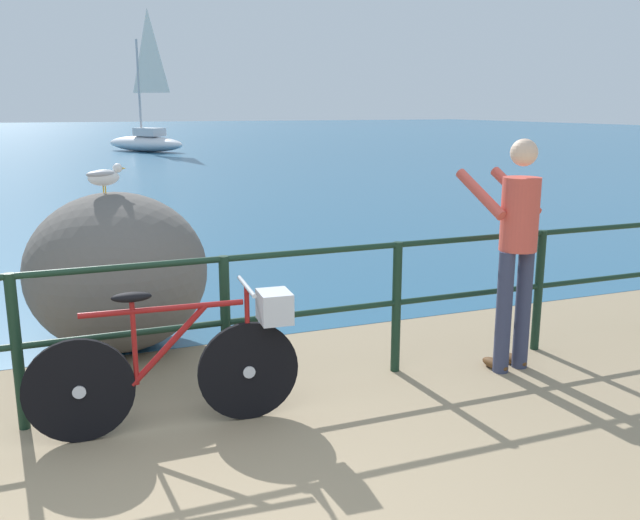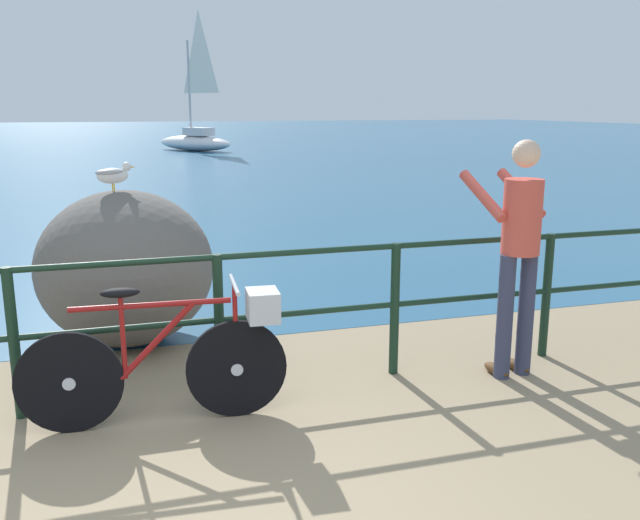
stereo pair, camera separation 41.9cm
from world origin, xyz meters
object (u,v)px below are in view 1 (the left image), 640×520
object	(u,v)px
person_at_railing	(516,244)
bicycle	(190,358)
seagull	(104,176)
sailboat	(146,136)
breakwater_boulder_main	(117,272)

from	to	relation	value
person_at_railing	bicycle	bearing A→B (deg)	83.98
seagull	bicycle	bearing A→B (deg)	-95.77
bicycle	sailboat	size ratio (longest dim) A/B	0.28
person_at_railing	breakwater_boulder_main	bearing A→B (deg)	52.16
bicycle	person_at_railing	bearing A→B (deg)	5.60
breakwater_boulder_main	seagull	bearing A→B (deg)	-167.77
bicycle	sailboat	world-z (taller)	sailboat
person_at_railing	seagull	world-z (taller)	person_at_railing
bicycle	breakwater_boulder_main	xyz separation A→B (m)	(-0.28, 1.68, 0.20)
bicycle	sailboat	xyz separation A→B (m)	(3.21, 27.68, 0.24)
person_at_railing	seagull	xyz separation A→B (m)	(-2.83, 1.59, 0.47)
bicycle	person_at_railing	size ratio (longest dim) A/B	0.95
person_at_railing	seagull	size ratio (longest dim) A/B	5.21
breakwater_boulder_main	seagull	world-z (taller)	seagull
bicycle	person_at_railing	world-z (taller)	person_at_railing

